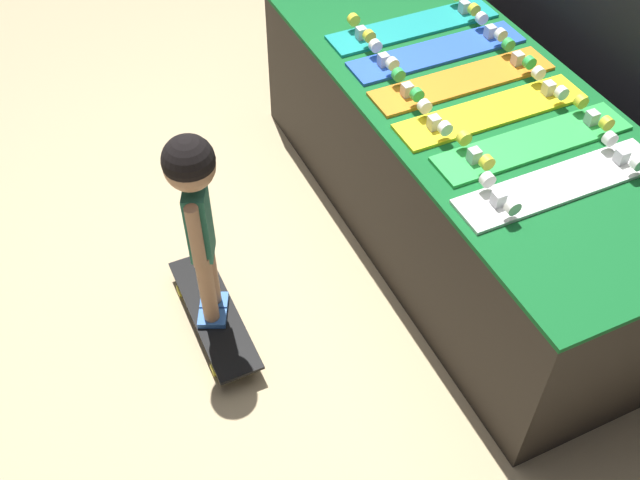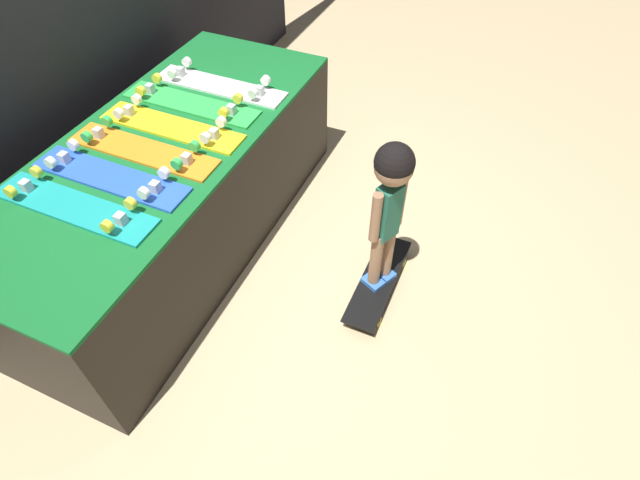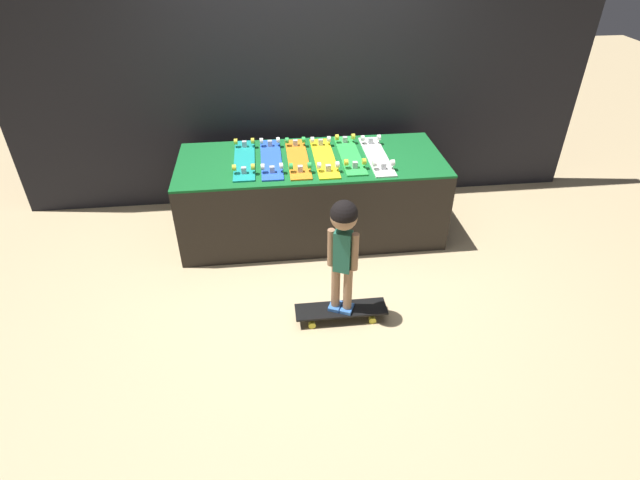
% 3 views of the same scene
% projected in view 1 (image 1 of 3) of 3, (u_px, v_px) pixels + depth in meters
% --- Properties ---
extents(ground_plane, '(16.00, 16.00, 0.00)m').
position_uv_depth(ground_plane, '(339.00, 264.00, 3.35)').
color(ground_plane, tan).
extents(display_rack, '(2.28, 0.92, 0.73)m').
position_uv_depth(display_rack, '(464.00, 166.00, 3.26)').
color(display_rack, black).
rests_on(display_rack, ground_plane).
extents(skateboard_teal_on_rack, '(0.18, 0.80, 0.09)m').
position_uv_depth(skateboard_teal_on_rack, '(413.00, 24.00, 3.35)').
color(skateboard_teal_on_rack, teal).
rests_on(skateboard_teal_on_rack, display_rack).
extents(skateboard_blue_on_rack, '(0.18, 0.80, 0.09)m').
position_uv_depth(skateboard_blue_on_rack, '(437.00, 50.00, 3.20)').
color(skateboard_blue_on_rack, blue).
rests_on(skateboard_blue_on_rack, display_rack).
extents(skateboard_orange_on_rack, '(0.18, 0.80, 0.09)m').
position_uv_depth(skateboard_orange_on_rack, '(463.00, 79.00, 3.06)').
color(skateboard_orange_on_rack, orange).
rests_on(skateboard_orange_on_rack, display_rack).
extents(skateboard_yellow_on_rack, '(0.18, 0.80, 0.09)m').
position_uv_depth(skateboard_yellow_on_rack, '(492.00, 110.00, 2.91)').
color(skateboard_yellow_on_rack, yellow).
rests_on(skateboard_yellow_on_rack, display_rack).
extents(skateboard_green_on_rack, '(0.18, 0.80, 0.09)m').
position_uv_depth(skateboard_green_on_rack, '(533.00, 141.00, 2.78)').
color(skateboard_green_on_rack, green).
rests_on(skateboard_green_on_rack, display_rack).
extents(skateboard_white_on_rack, '(0.18, 0.80, 0.09)m').
position_uv_depth(skateboard_white_on_rack, '(560.00, 182.00, 2.62)').
color(skateboard_white_on_rack, white).
rests_on(skateboard_white_on_rack, display_rack).
extents(skateboard_on_floor, '(0.67, 0.18, 0.09)m').
position_uv_depth(skateboard_on_floor, '(214.00, 315.00, 3.06)').
color(skateboard_on_floor, black).
rests_on(skateboard_on_floor, ground_plane).
extents(child, '(0.20, 0.18, 0.90)m').
position_uv_depth(child, '(195.00, 200.00, 2.59)').
color(child, '#3870C6').
rests_on(child, skateboard_on_floor).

